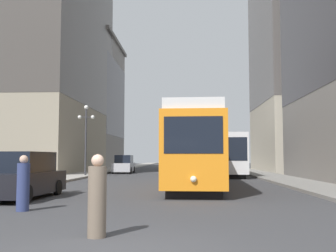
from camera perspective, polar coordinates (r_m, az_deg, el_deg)
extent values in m
plane|color=#38383A|center=(7.19, -7.67, -17.33)|extent=(200.00, 200.00, 0.00)
cube|color=gray|center=(47.81, -8.34, -6.25)|extent=(2.84, 120.00, 0.15)
cube|color=gray|center=(47.39, 10.88, -6.23)|extent=(2.84, 120.00, 0.15)
cube|color=black|center=(21.75, 4.03, -8.22)|extent=(2.66, 12.40, 0.35)
cube|color=orange|center=(21.70, 4.01, -3.67)|extent=(3.09, 13.49, 3.10)
cube|color=black|center=(21.72, 4.00, -1.83)|extent=(3.10, 12.95, 1.08)
cube|color=silver|center=(21.80, 3.98, 0.98)|extent=(2.88, 13.21, 0.44)
cube|color=black|center=(15.04, 3.61, -1.27)|extent=(2.21, 0.16, 1.40)
sphere|color=#F2EACC|center=(14.97, 3.64, -7.54)|extent=(0.24, 0.24, 0.24)
cube|color=black|center=(35.52, 8.24, -6.72)|extent=(2.51, 11.23, 0.35)
cube|color=silver|center=(35.49, 8.21, -3.94)|extent=(2.92, 12.21, 3.10)
cube|color=black|center=(35.50, 8.20, -3.06)|extent=(2.94, 11.73, 1.30)
cube|color=black|center=(29.46, 8.97, -3.23)|extent=(2.31, 0.15, 1.71)
cylinder|color=black|center=(39.81, -7.81, -6.27)|extent=(0.19, 0.64, 0.64)
cylinder|color=black|center=(42.64, -7.17, -6.15)|extent=(0.19, 0.64, 0.64)
cylinder|color=black|center=(39.57, -5.35, -6.30)|extent=(0.19, 0.64, 0.64)
cylinder|color=black|center=(42.41, -4.88, -6.18)|extent=(0.19, 0.64, 0.64)
cube|color=#B2B2B7|center=(41.09, -6.29, -5.83)|extent=(1.89, 4.66, 0.84)
cube|color=black|center=(41.19, -6.26, -4.69)|extent=(1.63, 2.57, 0.80)
cylinder|color=black|center=(18.54, -20.42, -8.16)|extent=(0.20, 0.65, 0.64)
cylinder|color=black|center=(15.11, -19.42, -9.10)|extent=(0.20, 0.65, 0.64)
cylinder|color=black|center=(17.88, -15.41, -8.43)|extent=(0.20, 0.65, 0.64)
cube|color=black|center=(16.80, -19.95, -7.63)|extent=(1.98, 4.91, 0.84)
cube|color=black|center=(16.89, -19.70, -4.83)|extent=(1.68, 2.72, 0.80)
cylinder|color=navy|center=(12.91, -19.90, -8.17)|extent=(0.37, 0.37, 1.43)
sphere|color=tan|center=(12.88, -19.81, -4.49)|extent=(0.25, 0.25, 0.25)
cylinder|color=#6B5B4C|center=(8.36, -10.05, -10.54)|extent=(0.37, 0.37, 1.42)
sphere|color=tan|center=(8.31, -9.97, -4.86)|extent=(0.25, 0.25, 0.25)
cylinder|color=#333338|center=(33.62, -11.61, -2.24)|extent=(0.16, 0.16, 5.41)
sphere|color=white|center=(33.85, -11.53, 2.62)|extent=(0.36, 0.36, 0.36)
sphere|color=white|center=(33.90, -12.46, 1.24)|extent=(0.31, 0.31, 0.31)
sphere|color=white|center=(33.63, -10.65, 1.26)|extent=(0.31, 0.31, 0.31)
cube|color=#333338|center=(33.76, -11.56, 1.25)|extent=(1.10, 0.06, 0.06)
cube|color=gray|center=(62.01, -13.04, 2.80)|extent=(12.51, 14.82, 18.64)
cube|color=#423F43|center=(62.13, -13.02, 3.66)|extent=(12.55, 14.86, 11.18)
cube|color=slate|center=(63.91, -12.88, 11.35)|extent=(13.11, 15.42, 0.50)
cube|color=gray|center=(48.85, -18.92, 10.50)|extent=(14.26, 22.84, 28.02)
cube|color=#494440|center=(49.23, -18.88, 12.07)|extent=(14.30, 22.88, 16.81)
cube|color=#B2A893|center=(48.29, 19.31, 11.52)|extent=(10.92, 14.49, 29.39)
cube|color=#595451|center=(48.71, 19.27, 13.18)|extent=(10.96, 14.53, 17.63)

